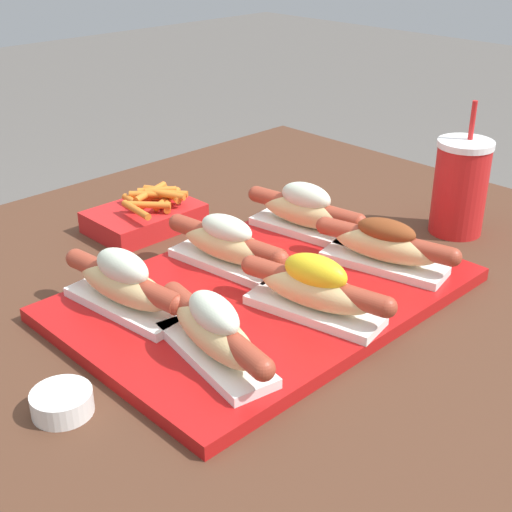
# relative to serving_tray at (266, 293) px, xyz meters

# --- Properties ---
(patio_table) EXTENTS (1.22, 1.14, 0.73)m
(patio_table) POSITION_rel_serving_tray_xyz_m (0.01, -0.01, -0.37)
(patio_table) COLOR #4C2D1E
(patio_table) RESTS_ON ground_plane
(serving_tray) EXTENTS (0.53, 0.36, 0.02)m
(serving_tray) POSITION_rel_serving_tray_xyz_m (0.00, 0.00, 0.00)
(serving_tray) COLOR #B71414
(serving_tray) RESTS_ON patio_table
(hot_dog_0) EXTENTS (0.09, 0.21, 0.08)m
(hot_dog_0) POSITION_rel_serving_tray_xyz_m (-0.16, -0.08, 0.04)
(hot_dog_0) COLOR white
(hot_dog_0) RESTS_ON serving_tray
(hot_dog_1) EXTENTS (0.09, 0.21, 0.08)m
(hot_dog_1) POSITION_rel_serving_tray_xyz_m (-0.01, -0.09, 0.04)
(hot_dog_1) COLOR white
(hot_dog_1) RESTS_ON serving_tray
(hot_dog_2) EXTENTS (0.10, 0.21, 0.07)m
(hot_dog_2) POSITION_rel_serving_tray_xyz_m (0.16, -0.07, 0.04)
(hot_dog_2) COLOR white
(hot_dog_2) RESTS_ON serving_tray
(hot_dog_3) EXTENTS (0.08, 0.22, 0.08)m
(hot_dog_3) POSITION_rel_serving_tray_xyz_m (-0.17, 0.08, 0.04)
(hot_dog_3) COLOR white
(hot_dog_3) RESTS_ON serving_tray
(hot_dog_4) EXTENTS (0.08, 0.21, 0.08)m
(hot_dog_4) POSITION_rel_serving_tray_xyz_m (0.00, 0.08, 0.04)
(hot_dog_4) COLOR white
(hot_dog_4) RESTS_ON serving_tray
(hot_dog_5) EXTENTS (0.09, 0.21, 0.08)m
(hot_dog_5) POSITION_rel_serving_tray_xyz_m (0.17, 0.09, 0.04)
(hot_dog_5) COLOR white
(hot_dog_5) RESTS_ON serving_tray
(sauce_bowl) EXTENTS (0.06, 0.06, 0.03)m
(sauce_bowl) POSITION_rel_serving_tray_xyz_m (-0.32, -0.02, 0.01)
(sauce_bowl) COLOR white
(sauce_bowl) RESTS_ON patio_table
(drink_cup) EXTENTS (0.09, 0.09, 0.21)m
(drink_cup) POSITION_rel_serving_tray_xyz_m (0.38, -0.06, 0.07)
(drink_cup) COLOR red
(drink_cup) RESTS_ON patio_table
(fries_basket) EXTENTS (0.17, 0.13, 0.06)m
(fries_basket) POSITION_rel_serving_tray_xyz_m (0.03, 0.31, 0.01)
(fries_basket) COLOR red
(fries_basket) RESTS_ON patio_table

